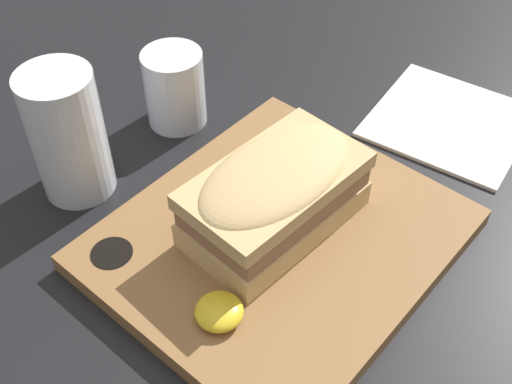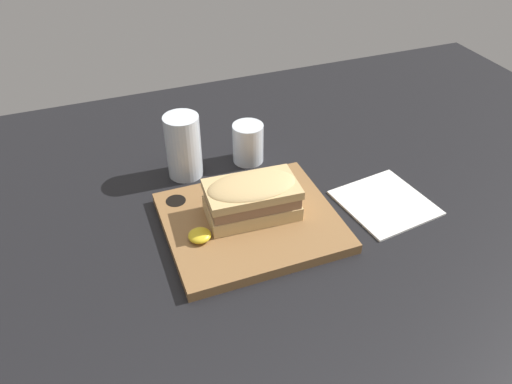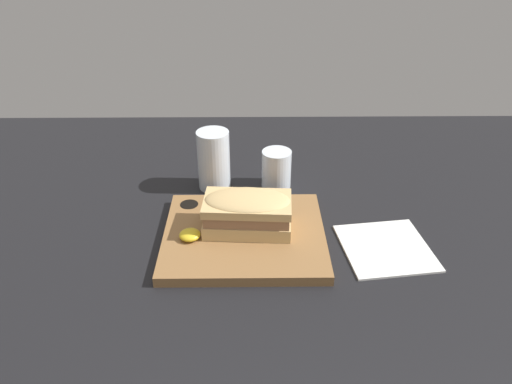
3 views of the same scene
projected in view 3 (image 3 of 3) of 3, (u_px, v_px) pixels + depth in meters
dining_table at (282, 261)px, 88.67cm from camera, size 168.61×127.34×2.00cm
serving_board at (244, 235)px, 91.92cm from camera, size 29.40×25.86×1.94cm
sandwich at (247, 211)px, 90.25cm from camera, size 16.28×9.85×7.18cm
mustard_dollop at (190, 235)px, 89.16cm from camera, size 3.83×3.83×1.53cm
water_glass at (214, 164)px, 106.17cm from camera, size 6.87×6.87×12.94cm
wine_glass at (279, 171)px, 107.40cm from camera, size 6.35×6.35×8.30cm
napkin at (386, 248)px, 89.91cm from camera, size 17.20×17.51×0.40cm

